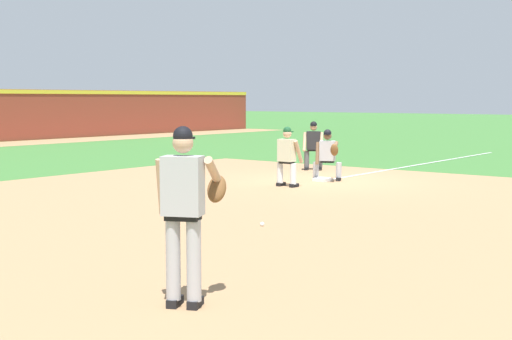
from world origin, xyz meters
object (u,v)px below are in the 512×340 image
first_baseman (328,153)px  first_base_bag (322,179)px  baserunner (287,154)px  umpire (313,144)px  baseball (262,224)px  pitcher (186,205)px

first_baseman → first_base_bag: bearing=157.4°
baserunner → umpire: bearing=24.5°
baseball → baserunner: 5.47m
baseball → first_baseman: size_ratio=0.06×
baseball → umpire: (8.42, 4.51, 0.76)m
first_base_bag → umpire: umpire is taller
first_baseman → umpire: (2.10, 1.83, 0.06)m
pitcher → umpire: pitcher is taller
baseball → pitcher: bearing=-152.1°
first_base_bag → first_baseman: (0.15, -0.06, 0.69)m
pitcher → umpire: bearing=28.1°
first_base_bag → pitcher: bearing=-154.4°
pitcher → first_baseman: (10.47, 4.88, -0.33)m
baserunner → first_baseman: bearing=-3.8°
first_base_bag → baserunner: size_ratio=0.26×
baseball → baserunner: bearing=31.0°
umpire → first_baseman: bearing=-139.0°
baseball → pitcher: size_ratio=0.04×
pitcher → baserunner: bearing=29.5°
baseball → umpire: umpire is taller
first_baseman → umpire: 2.79m
first_base_bag → first_baseman: size_ratio=0.28×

